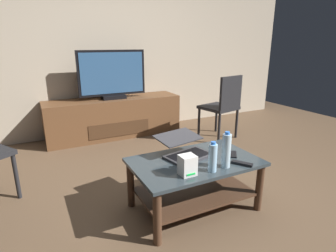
{
  "coord_description": "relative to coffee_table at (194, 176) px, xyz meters",
  "views": [
    {
      "loc": [
        -1.13,
        -1.73,
        1.32
      ],
      "look_at": [
        -0.01,
        0.48,
        0.58
      ],
      "focal_mm": 29.56,
      "sensor_mm": 36.0,
      "label": 1
    }
  ],
  "objects": [
    {
      "name": "tv_remote",
      "position": [
        0.28,
        -0.23,
        0.14
      ],
      "size": [
        0.12,
        0.16,
        0.02
      ],
      "primitive_type": "cube",
      "rotation": [
        0.0,
        0.0,
        0.58
      ],
      "color": "black",
      "rests_on": "coffee_table"
    },
    {
      "name": "media_cabinet",
      "position": [
        -0.04,
        2.12,
        -0.01
      ],
      "size": [
        1.91,
        0.5,
        0.56
      ],
      "color": "brown",
      "rests_on": "ground"
    },
    {
      "name": "back_wall",
      "position": [
        0.02,
        2.44,
        1.11
      ],
      "size": [
        6.4,
        0.12,
        2.8
      ],
      "primitive_type": "cube",
      "color": "#B2A38C",
      "rests_on": "ground"
    },
    {
      "name": "router_box",
      "position": [
        -0.18,
        -0.18,
        0.21
      ],
      "size": [
        0.11,
        0.1,
        0.15
      ],
      "color": "white",
      "rests_on": "coffee_table"
    },
    {
      "name": "cell_phone",
      "position": [
        0.34,
        -0.04,
        0.14
      ],
      "size": [
        0.14,
        0.15,
        0.01
      ],
      "primitive_type": "cube",
      "rotation": [
        0.0,
        0.0,
        -0.66
      ],
      "color": "black",
      "rests_on": "coffee_table"
    },
    {
      "name": "coffee_table",
      "position": [
        0.0,
        0.0,
        0.0
      ],
      "size": [
        1.01,
        0.62,
        0.43
      ],
      "color": "#2D383D",
      "rests_on": "ground"
    },
    {
      "name": "water_bottle_far",
      "position": [
        0.14,
        -0.2,
        0.27
      ],
      "size": [
        0.07,
        0.07,
        0.28
      ],
      "color": "silver",
      "rests_on": "coffee_table"
    },
    {
      "name": "dining_chair",
      "position": [
        1.29,
        1.31,
        0.21
      ],
      "size": [
        0.53,
        0.53,
        0.9
      ],
      "color": "black",
      "rests_on": "ground"
    },
    {
      "name": "laptop",
      "position": [
        -0.02,
        0.13,
        0.19
      ],
      "size": [
        0.44,
        0.44,
        0.16
      ],
      "color": "#333338",
      "rests_on": "coffee_table"
    },
    {
      "name": "television",
      "position": [
        -0.04,
        2.1,
        0.59
      ],
      "size": [
        0.94,
        0.2,
        0.67
      ],
      "color": "black",
      "rests_on": "media_cabinet"
    },
    {
      "name": "water_bottle_near",
      "position": [
        0.01,
        -0.22,
        0.24
      ],
      "size": [
        0.06,
        0.06,
        0.23
      ],
      "color": "#99C6E5",
      "rests_on": "coffee_table"
    },
    {
      "name": "ground_plane",
      "position": [
        0.02,
        0.02,
        -0.29
      ],
      "size": [
        7.68,
        7.68,
        0.0
      ],
      "primitive_type": "plane",
      "color": "brown"
    }
  ]
}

